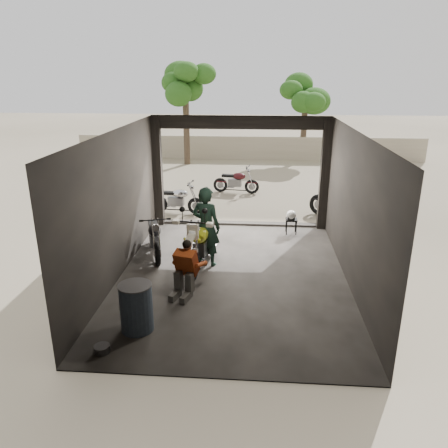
# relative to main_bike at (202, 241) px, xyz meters

# --- Properties ---
(ground) EXTENTS (80.00, 80.00, 0.00)m
(ground) POSITION_rel_main_bike_xyz_m (0.75, -0.40, -0.68)
(ground) COLOR #7A6D56
(ground) RESTS_ON ground
(garage) EXTENTS (7.00, 7.13, 3.20)m
(garage) POSITION_rel_main_bike_xyz_m (0.75, 0.15, 0.60)
(garage) COLOR #2D2B28
(garage) RESTS_ON ground
(boundary_wall) EXTENTS (18.00, 0.30, 1.20)m
(boundary_wall) POSITION_rel_main_bike_xyz_m (0.75, 13.60, -0.08)
(boundary_wall) COLOR gray
(boundary_wall) RESTS_ON ground
(tree_left) EXTENTS (2.20, 2.20, 5.60)m
(tree_left) POSITION_rel_main_bike_xyz_m (-2.25, 12.10, 3.31)
(tree_left) COLOR #382B1E
(tree_left) RESTS_ON ground
(tree_right) EXTENTS (2.20, 2.20, 5.00)m
(tree_right) POSITION_rel_main_bike_xyz_m (3.55, 13.60, 2.88)
(tree_right) COLOR #382B1E
(tree_right) RESTS_ON ground
(main_bike) EXTENTS (1.14, 2.14, 1.36)m
(main_bike) POSITION_rel_main_bike_xyz_m (0.00, 0.00, 0.00)
(main_bike) COLOR beige
(main_bike) RESTS_ON ground
(left_bike) EXTENTS (1.15, 1.76, 1.10)m
(left_bike) POSITION_rel_main_bike_xyz_m (-1.25, 0.65, -0.13)
(left_bike) COLOR black
(left_bike) RESTS_ON ground
(outside_bike_a) EXTENTS (1.61, 0.81, 1.05)m
(outside_bike_a) POSITION_rel_main_bike_xyz_m (-1.30, 4.08, -0.15)
(outside_bike_a) COLOR black
(outside_bike_a) RESTS_ON ground
(outside_bike_b) EXTENTS (1.60, 0.84, 1.03)m
(outside_bike_b) POSITION_rel_main_bike_xyz_m (0.45, 6.76, -0.16)
(outside_bike_b) COLOR #3E0E13
(outside_bike_b) RESTS_ON ground
(outside_bike_c) EXTENTS (1.97, 1.73, 1.27)m
(outside_bike_c) POSITION_rel_main_bike_xyz_m (3.82, 3.83, -0.04)
(outside_bike_c) COLOR black
(outside_bike_c) RESTS_ON ground
(rider) EXTENTS (0.81, 0.67, 1.90)m
(rider) POSITION_rel_main_bike_xyz_m (0.09, 0.18, 0.27)
(rider) COLOR black
(rider) RESTS_ON ground
(mechanic) EXTENTS (0.76, 0.90, 1.12)m
(mechanic) POSITION_rel_main_bike_xyz_m (-0.18, -1.39, -0.12)
(mechanic) COLOR #A33F15
(mechanic) RESTS_ON ground
(stool) EXTENTS (0.32, 0.32, 0.44)m
(stool) POSITION_rel_main_bike_xyz_m (2.22, 2.44, -0.31)
(stool) COLOR black
(stool) RESTS_ON ground
(helmet) EXTENTS (0.34, 0.35, 0.26)m
(helmet) POSITION_rel_main_bike_xyz_m (2.21, 2.40, -0.10)
(helmet) COLOR silver
(helmet) RESTS_ON stool
(oil_drum) EXTENTS (0.61, 0.61, 0.88)m
(oil_drum) POSITION_rel_main_bike_xyz_m (-0.80, -2.70, -0.24)
(oil_drum) COLOR #37475C
(oil_drum) RESTS_ON ground
(sign_post) EXTENTS (0.76, 0.08, 2.27)m
(sign_post) POSITION_rel_main_bike_xyz_m (3.69, 3.62, 0.84)
(sign_post) COLOR black
(sign_post) RESTS_ON ground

